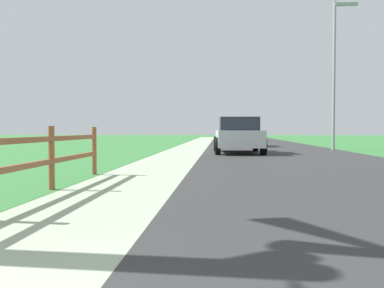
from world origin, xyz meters
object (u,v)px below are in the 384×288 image
parked_suv_silver (238,135)px  street_lamp (336,64)px  parked_car_white (242,134)px  parked_car_blue (229,132)px  parked_car_beige (234,133)px

parked_suv_silver → street_lamp: (4.97, 2.40, 3.53)m
parked_suv_silver → parked_car_white: 8.24m
parked_suv_silver → parked_car_white: size_ratio=1.08×
parked_car_white → street_lamp: street_lamp is taller
street_lamp → parked_suv_silver: bearing=-154.3°
parked_car_white → parked_car_blue: (-0.51, 17.55, 0.05)m
parked_car_beige → parked_car_blue: bearing=92.3°
parked_car_white → parked_car_blue: size_ratio=0.95×
parked_suv_silver → parked_car_blue: size_ratio=1.03×
parked_car_white → street_lamp: size_ratio=0.59×
parked_car_white → parked_car_beige: parked_car_beige is taller
parked_car_white → parked_car_blue: bearing=91.7°
parked_suv_silver → parked_car_blue: 25.76m
parked_suv_silver → parked_car_white: (0.59, 8.21, -0.07)m
parked_suv_silver → street_lamp: bearing=25.7°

